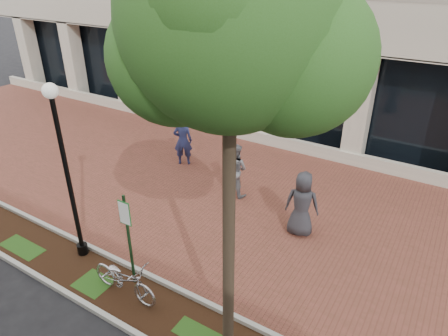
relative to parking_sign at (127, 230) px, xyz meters
The scene contains 12 objects.
ground 5.12m from the parking_sign, 82.70° to the left, with size 120.00×120.00×0.00m, color black.
brick_plaza 5.12m from the parking_sign, 82.70° to the left, with size 40.00×9.00×0.01m, color brown.
planting_strip 1.76m from the parking_sign, 34.53° to the right, with size 40.00×1.50×0.01m, color black.
curb_plaza_side 1.69m from the parking_sign, 27.69° to the left, with size 40.00×0.12×0.12m, color #ABAAA1.
curb_street_side 2.03m from the parking_sign, 62.25° to the right, with size 40.00×0.12×0.12m, color #ABAAA1.
parking_sign is the anchor object (origin of this frame).
lamppost 2.23m from the parking_sign, behind, with size 0.36×0.36×4.73m.
street_tree 5.49m from the parking_sign, ahead, with size 3.70×3.09×7.94m.
locked_bicycle 1.17m from the parking_sign, 73.24° to the right, with size 0.66×1.90×1.00m, color #B2B2B6.
pedestrian_left 6.63m from the parking_sign, 116.11° to the left, with size 0.71×0.47×1.96m, color navy.
pedestrian_mid 5.02m from the parking_sign, 90.46° to the left, with size 0.91×0.71×1.87m, color slate.
pedestrian_right 4.92m from the parking_sign, 56.50° to the left, with size 0.97×0.63×1.99m, color #2B2B31.
Camera 1 is at (5.22, -10.02, 7.09)m, focal length 32.00 mm.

